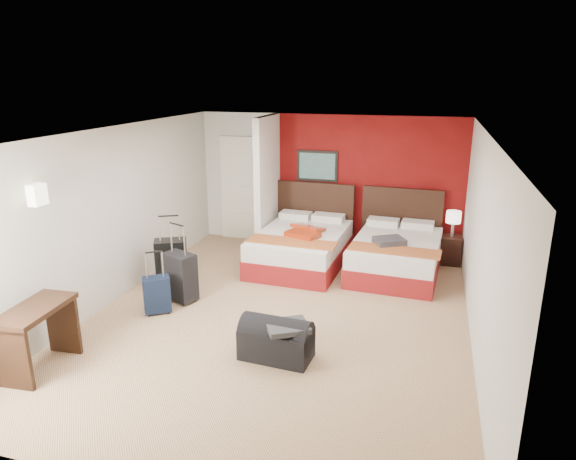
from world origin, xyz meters
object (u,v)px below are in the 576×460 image
(bed_left, at_px, (301,249))
(desk, at_px, (39,338))
(bed_right, at_px, (396,256))
(red_suitcase_open, at_px, (305,231))
(table_lamp, at_px, (453,224))
(suitcase_charcoal, at_px, (180,278))
(duffel_bag, at_px, (276,342))
(nightstand, at_px, (450,250))
(suitcase_navy, at_px, (157,296))
(suitcase_black, at_px, (172,264))

(bed_left, height_order, desk, desk)
(bed_right, xyz_separation_m, red_suitcase_open, (-1.51, -0.18, 0.36))
(table_lamp, bearing_deg, suitcase_charcoal, -145.05)
(duffel_bag, bearing_deg, bed_right, 74.46)
(bed_right, relative_size, table_lamp, 4.38)
(nightstand, xyz_separation_m, suitcase_navy, (-3.96, -3.15, 0.00))
(bed_left, xyz_separation_m, suitcase_charcoal, (-1.34, -1.89, 0.04))
(suitcase_black, distance_m, desk, 2.58)
(bed_right, bearing_deg, suitcase_navy, -137.69)
(bed_left, distance_m, suitcase_black, 2.23)
(suitcase_black, relative_size, suitcase_charcoal, 1.05)
(suitcase_charcoal, height_order, duffel_bag, suitcase_charcoal)
(suitcase_navy, bearing_deg, bed_left, 23.71)
(red_suitcase_open, relative_size, suitcase_black, 1.00)
(bed_right, distance_m, suitcase_black, 3.65)
(bed_left, height_order, duffel_bag, bed_left)
(suitcase_navy, bearing_deg, red_suitcase_open, 20.83)
(red_suitcase_open, bearing_deg, suitcase_navy, -104.99)
(suitcase_black, height_order, desk, desk)
(nightstand, relative_size, suitcase_navy, 0.99)
(bed_right, xyz_separation_m, duffel_bag, (-1.13, -3.11, -0.09))
(bed_left, xyz_separation_m, desk, (-1.99, -3.98, 0.08))
(table_lamp, bearing_deg, red_suitcase_open, -159.51)
(bed_left, relative_size, suitcase_navy, 4.05)
(nightstand, height_order, duffel_bag, nightstand)
(desk, bearing_deg, nightstand, 43.43)
(red_suitcase_open, bearing_deg, duffel_bag, -62.99)
(duffel_bag, bearing_deg, suitcase_navy, 164.97)
(nightstand, height_order, desk, desk)
(suitcase_navy, bearing_deg, duffel_bag, -53.98)
(desk, bearing_deg, suitcase_black, 80.74)
(duffel_bag, bearing_deg, desk, -154.59)
(suitcase_navy, distance_m, desk, 1.72)
(table_lamp, xyz_separation_m, suitcase_black, (-4.22, -2.21, -0.36))
(red_suitcase_open, bearing_deg, bed_right, 26.35)
(bed_right, xyz_separation_m, desk, (-3.60, -4.06, 0.09))
(bed_left, bearing_deg, suitcase_black, -137.68)
(bed_left, bearing_deg, suitcase_charcoal, -122.47)
(suitcase_black, bearing_deg, nightstand, 1.79)
(nightstand, relative_size, duffel_bag, 0.61)
(suitcase_navy, bearing_deg, nightstand, 4.02)
(suitcase_black, bearing_deg, desk, -121.78)
(nightstand, distance_m, duffel_bag, 4.34)
(bed_left, distance_m, bed_right, 1.61)
(red_suitcase_open, relative_size, nightstand, 1.45)
(bed_left, distance_m, desk, 4.45)
(nightstand, relative_size, suitcase_charcoal, 0.72)
(table_lamp, bearing_deg, nightstand, 0.00)
(nightstand, height_order, suitcase_navy, suitcase_navy)
(table_lamp, height_order, duffel_bag, table_lamp)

